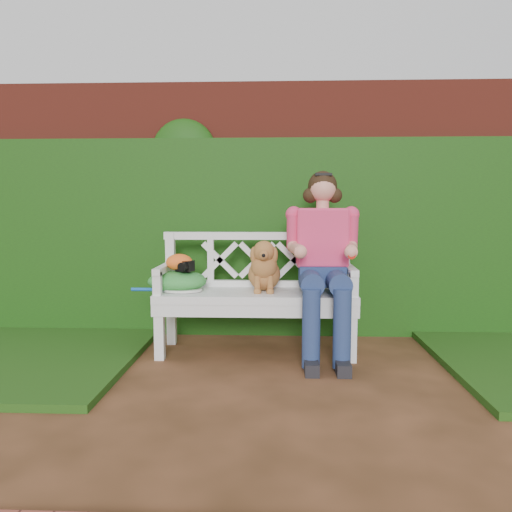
{
  "coord_description": "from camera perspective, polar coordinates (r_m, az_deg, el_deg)",
  "views": [
    {
      "loc": [
        -0.07,
        -2.67,
        1.13
      ],
      "look_at": [
        -0.23,
        1.09,
        0.75
      ],
      "focal_mm": 35.0,
      "sensor_mm": 36.0,
      "label": 1
    }
  ],
  "objects": [
    {
      "name": "ground",
      "position": [
        2.9,
        3.82,
        -17.16
      ],
      "size": [
        60.0,
        60.0,
        0.0
      ],
      "primitive_type": "plane",
      "color": "#392412"
    },
    {
      "name": "brick_wall",
      "position": [
        4.57,
        3.31,
        5.39
      ],
      "size": [
        10.0,
        0.3,
        2.2
      ],
      "primitive_type": "cube",
      "color": "maroon",
      "rests_on": "ground"
    },
    {
      "name": "ivy_hedge",
      "position": [
        4.36,
        3.34,
        2.08
      ],
      "size": [
        10.0,
        0.18,
        1.7
      ],
      "primitive_type": "cube",
      "color": "#194E0D",
      "rests_on": "ground"
    },
    {
      "name": "garden_bench",
      "position": [
        3.87,
        0.0,
        -7.54
      ],
      "size": [
        1.58,
        0.6,
        0.48
      ],
      "primitive_type": null,
      "rotation": [
        0.0,
        0.0,
        -0.0
      ],
      "color": "white",
      "rests_on": "ground"
    },
    {
      "name": "seated_woman",
      "position": [
        3.78,
        7.58,
        -1.11
      ],
      "size": [
        0.73,
        0.87,
        1.36
      ],
      "primitive_type": null,
      "rotation": [
        0.0,
        0.0,
        -0.22
      ],
      "color": "#E63C46",
      "rests_on": "ground"
    },
    {
      "name": "dog",
      "position": [
        3.8,
        0.94,
        -1.05
      ],
      "size": [
        0.31,
        0.39,
        0.4
      ],
      "primitive_type": null,
      "rotation": [
        0.0,
        0.0,
        0.14
      ],
      "color": "#B07339",
      "rests_on": "garden_bench"
    },
    {
      "name": "tennis_racket",
      "position": [
        3.85,
        -8.77,
        -3.83
      ],
      "size": [
        0.59,
        0.28,
        0.03
      ],
      "primitive_type": null,
      "rotation": [
        0.0,
        0.0,
        0.07
      ],
      "color": "white",
      "rests_on": "garden_bench"
    },
    {
      "name": "green_bag",
      "position": [
        3.89,
        -9.0,
        -2.79
      ],
      "size": [
        0.46,
        0.37,
        0.15
      ],
      "primitive_type": null,
      "rotation": [
        0.0,
        0.0,
        -0.04
      ],
      "color": "green",
      "rests_on": "garden_bench"
    },
    {
      "name": "camera_item",
      "position": [
        3.83,
        -8.13,
        -1.13
      ],
      "size": [
        0.15,
        0.13,
        0.08
      ],
      "primitive_type": "cube",
      "rotation": [
        0.0,
        0.0,
        -0.37
      ],
      "color": "black",
      "rests_on": "green_bag"
    },
    {
      "name": "baseball_glove",
      "position": [
        3.86,
        -8.77,
        -0.71
      ],
      "size": [
        0.23,
        0.18,
        0.13
      ],
      "primitive_type": "ellipsoid",
      "rotation": [
        0.0,
        0.0,
        -0.15
      ],
      "color": "orange",
      "rests_on": "green_bag"
    }
  ]
}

